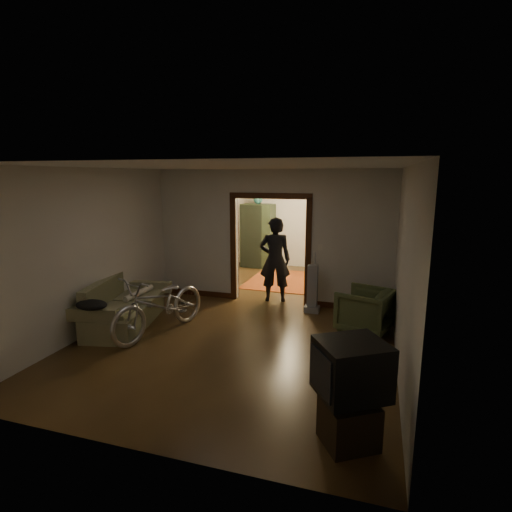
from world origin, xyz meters
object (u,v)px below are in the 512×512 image
at_px(armchair, 364,310).
at_px(desk, 343,259).
at_px(sofa, 125,302).
at_px(person, 275,260).
at_px(bicycle, 160,304).
at_px(locker, 258,236).

xyz_separation_m(armchair, desk, (-0.72, 4.17, 0.03)).
bearing_deg(armchair, desk, -152.20).
relative_size(sofa, person, 1.03).
xyz_separation_m(sofa, person, (2.21, 2.20, 0.48)).
distance_m(bicycle, locker, 5.40).
distance_m(bicycle, desk, 5.90).
relative_size(armchair, desk, 0.76).
xyz_separation_m(armchair, person, (-1.92, 1.23, 0.53)).
relative_size(sofa, armchair, 2.23).
distance_m(locker, desk, 2.55).
relative_size(bicycle, person, 1.11).
height_order(bicycle, armchair, bicycle).
bearing_deg(armchair, locker, -125.05).
bearing_deg(person, sofa, 29.72).
bearing_deg(locker, sofa, -95.60).
bearing_deg(locker, bicycle, -86.70).
height_order(armchair, person, person).
height_order(sofa, desk, sofa).
bearing_deg(bicycle, sofa, -174.38).
bearing_deg(person, desk, -127.21).
relative_size(locker, desk, 1.69).
relative_size(armchair, locker, 0.45).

